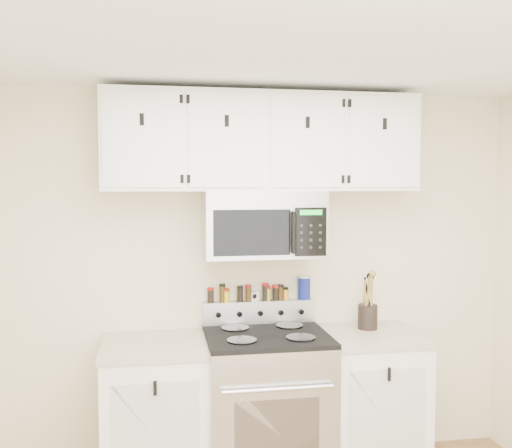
{
  "coord_description": "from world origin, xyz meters",
  "views": [
    {
      "loc": [
        -0.66,
        -2.02,
        1.88
      ],
      "look_at": [
        -0.06,
        1.45,
        1.64
      ],
      "focal_mm": 40.0,
      "sensor_mm": 36.0,
      "label": 1
    }
  ],
  "objects_px": {
    "range": "(267,405)",
    "salt_canister": "(304,288)",
    "microwave": "(263,224)",
    "utensil_crock": "(368,315)"
  },
  "relations": [
    {
      "from": "salt_canister",
      "to": "microwave",
      "type": "bearing_deg",
      "value": -153.54
    },
    {
      "from": "utensil_crock",
      "to": "salt_canister",
      "type": "xyz_separation_m",
      "value": [
        -0.39,
        0.17,
        0.16
      ]
    },
    {
      "from": "range",
      "to": "microwave",
      "type": "height_order",
      "value": "microwave"
    },
    {
      "from": "microwave",
      "to": "utensil_crock",
      "type": "bearing_deg",
      "value": -1.06
    },
    {
      "from": "utensil_crock",
      "to": "microwave",
      "type": "bearing_deg",
      "value": 178.94
    },
    {
      "from": "range",
      "to": "utensil_crock",
      "type": "bearing_deg",
      "value": 9.15
    },
    {
      "from": "microwave",
      "to": "salt_canister",
      "type": "height_order",
      "value": "microwave"
    },
    {
      "from": "microwave",
      "to": "salt_canister",
      "type": "relative_size",
      "value": 4.78
    },
    {
      "from": "range",
      "to": "salt_canister",
      "type": "relative_size",
      "value": 6.92
    },
    {
      "from": "range",
      "to": "microwave",
      "type": "relative_size",
      "value": 1.45
    }
  ]
}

